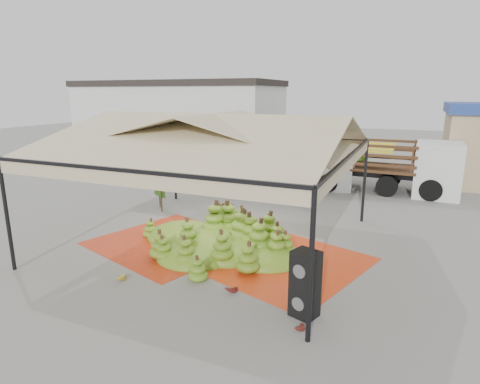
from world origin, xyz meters
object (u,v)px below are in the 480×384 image
at_px(vendor, 289,185).
at_px(truck_left, 287,159).
at_px(banana_heap, 223,229).
at_px(speaker_stack, 305,284).
at_px(truck_right, 384,160).

xyz_separation_m(vendor, truck_left, (-1.04, 3.17, 0.59)).
height_order(banana_heap, speaker_stack, speaker_stack).
bearing_deg(truck_right, banana_heap, -110.26).
xyz_separation_m(banana_heap, vendor, (0.36, 5.63, 0.21)).
relative_size(truck_left, truck_right, 0.98).
relative_size(banana_heap, speaker_stack, 3.85).
xyz_separation_m(speaker_stack, truck_right, (0.59, 12.45, 0.78)).
bearing_deg(vendor, truck_left, -88.35).
distance_m(speaker_stack, vendor, 8.88).
bearing_deg(speaker_stack, vendor, 128.48).
bearing_deg(speaker_stack, banana_heap, 159.16).
bearing_deg(vendor, speaker_stack, 92.51).
bearing_deg(truck_left, truck_right, -3.81).
relative_size(vendor, truck_right, 0.23).
height_order(banana_heap, truck_left, truck_left).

